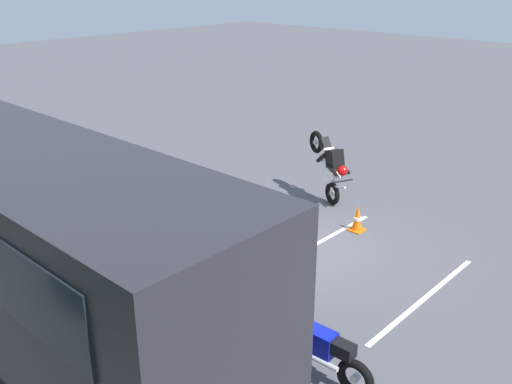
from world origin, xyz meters
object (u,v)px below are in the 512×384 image
Objects in this scene: spectator_centre at (188,222)px; stunt_motorcycle at (330,164)px; tour_bus at (27,240)px; spectator_left at (223,243)px; traffic_cone at (358,218)px; spectator_right at (162,210)px; parked_motorcycle_silver at (314,347)px; spectator_far_left at (261,266)px; spectator_far_right at (126,196)px.

spectator_centre is 0.99× the size of stunt_motorcycle.
tour_bus reaches higher than stunt_motorcycle.
traffic_cone is (-0.38, -3.92, -0.69)m from spectator_left.
spectator_left is (-1.41, -2.96, -0.65)m from tour_bus.
spectator_right reaches higher than parked_motorcycle_silver.
spectator_left is (1.08, -0.16, 0.00)m from spectator_far_left.
spectator_left is at bearing 177.32° from spectator_right.
tour_bus is 7.24m from traffic_cone.
parked_motorcycle_silver is at bearing 169.84° from spectator_right.
spectator_far_right is 5.27m from traffic_cone.
traffic_cone is at bearing -80.19° from spectator_far_left.
spectator_right reaches higher than traffic_cone.
spectator_far_right is at bearing 0.49° from spectator_centre.
tour_bus is at bearing 88.23° from stunt_motorcycle.
tour_bus is 5.31× the size of spectator_far_right.
spectator_left is at bearing 179.54° from spectator_centre.
spectator_centre is 1.04× the size of spectator_right.
spectator_far_right is 5.24m from stunt_motorcycle.
parked_motorcycle_silver is 1.11× the size of stunt_motorcycle.
traffic_cone is at bearing 148.10° from stunt_motorcycle.
spectator_far_left is 2.09m from spectator_centre.
spectator_centre is at bearing -97.96° from tour_bus.
tour_bus is 5.18× the size of stunt_motorcycle.
stunt_motorcycle is (0.17, -4.87, -0.05)m from spectator_centre.
spectator_centre is at bearing -4.71° from spectator_far_left.
spectator_right is 1.13m from spectator_far_right.
traffic_cone is (-1.79, -6.88, -1.34)m from tour_bus.
tour_bus is 3.81m from spectator_far_left.
tour_bus is 3.15m from spectator_right.
spectator_left reaches higher than spectator_far_left.
spectator_left is 0.94× the size of spectator_far_right.
spectator_centre is at bearing -0.46° from spectator_left.
spectator_centre is at bearing 70.64° from traffic_cone.
stunt_motorcycle is (3.86, -5.62, 0.56)m from parked_motorcycle_silver.
spectator_centre reaches higher than traffic_cone.
spectator_centre is 2.05m from spectator_far_right.
spectator_far_right is at bearing -7.23° from parked_motorcycle_silver.
tour_bus reaches higher than spectator_left.
tour_bus is at bearing 28.47° from parked_motorcycle_silver.
parked_motorcycle_silver is at bearing 164.69° from spectator_left.
spectator_far_right is at bearing -61.05° from tour_bus.
spectator_right reaches higher than spectator_far_left.
tour_bus reaches higher than spectator_far_right.
spectator_far_right is (3.05, 0.01, 0.08)m from spectator_left.
spectator_far_left is 3.01m from spectator_right.
spectator_centre reaches higher than parked_motorcycle_silver.
spectator_centre is 3.81m from parked_motorcycle_silver.
tour_bus reaches higher than traffic_cone.
spectator_right is 0.97× the size of spectator_far_right.
traffic_cone is (-2.30, -3.83, -0.74)m from spectator_right.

